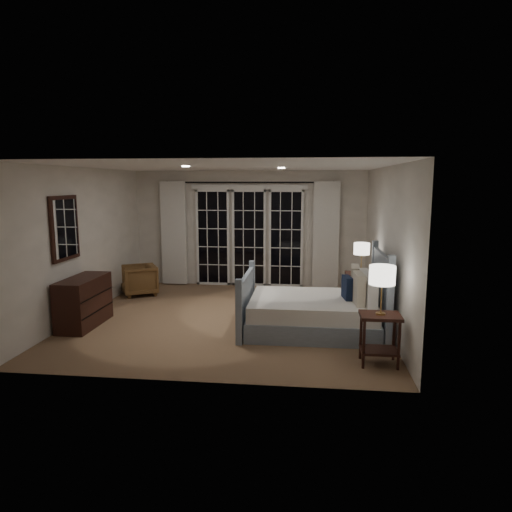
# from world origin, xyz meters

# --- Properties ---
(floor) EXTENTS (5.00, 5.00, 0.00)m
(floor) POSITION_xyz_m (0.00, 0.00, 0.00)
(floor) COLOR brown
(floor) RESTS_ON ground
(ceiling) EXTENTS (5.00, 5.00, 0.00)m
(ceiling) POSITION_xyz_m (0.00, 0.00, 2.50)
(ceiling) COLOR white
(ceiling) RESTS_ON wall_back
(wall_left) EXTENTS (0.02, 5.00, 2.50)m
(wall_left) POSITION_xyz_m (-2.50, 0.00, 1.25)
(wall_left) COLOR silver
(wall_left) RESTS_ON floor
(wall_right) EXTENTS (0.02, 5.00, 2.50)m
(wall_right) POSITION_xyz_m (2.50, 0.00, 1.25)
(wall_right) COLOR silver
(wall_right) RESTS_ON floor
(wall_back) EXTENTS (5.00, 0.02, 2.50)m
(wall_back) POSITION_xyz_m (0.00, 2.50, 1.25)
(wall_back) COLOR silver
(wall_back) RESTS_ON floor
(wall_front) EXTENTS (5.00, 0.02, 2.50)m
(wall_front) POSITION_xyz_m (0.00, -2.50, 1.25)
(wall_front) COLOR silver
(wall_front) RESTS_ON floor
(french_doors) EXTENTS (2.50, 0.04, 2.20)m
(french_doors) POSITION_xyz_m (0.00, 2.46, 1.09)
(french_doors) COLOR black
(french_doors) RESTS_ON wall_back
(curtain_rod) EXTENTS (3.50, 0.03, 0.03)m
(curtain_rod) POSITION_xyz_m (0.00, 2.40, 2.25)
(curtain_rod) COLOR black
(curtain_rod) RESTS_ON wall_back
(curtain_left) EXTENTS (0.55, 0.10, 2.25)m
(curtain_left) POSITION_xyz_m (-1.65, 2.38, 1.15)
(curtain_left) COLOR silver
(curtain_left) RESTS_ON curtain_rod
(curtain_right) EXTENTS (0.55, 0.10, 2.25)m
(curtain_right) POSITION_xyz_m (1.65, 2.38, 1.15)
(curtain_right) COLOR silver
(curtain_right) RESTS_ON curtain_rod
(downlight_a) EXTENTS (0.12, 0.12, 0.01)m
(downlight_a) POSITION_xyz_m (0.80, 0.60, 2.49)
(downlight_a) COLOR white
(downlight_a) RESTS_ON ceiling
(downlight_b) EXTENTS (0.12, 0.12, 0.01)m
(downlight_b) POSITION_xyz_m (-0.60, -0.40, 2.49)
(downlight_b) COLOR white
(downlight_b) RESTS_ON ceiling
(bed) EXTENTS (2.09, 1.49, 1.21)m
(bed) POSITION_xyz_m (1.42, -0.49, 0.31)
(bed) COLOR gray
(bed) RESTS_ON floor
(nightstand_left) EXTENTS (0.49, 0.40, 0.64)m
(nightstand_left) POSITION_xyz_m (2.17, -1.73, 0.42)
(nightstand_left) COLOR black
(nightstand_left) RESTS_ON floor
(nightstand_right) EXTENTS (0.53, 0.42, 0.68)m
(nightstand_right) POSITION_xyz_m (2.20, 0.66, 0.45)
(nightstand_right) COLOR black
(nightstand_right) RESTS_ON floor
(lamp_left) EXTENTS (0.32, 0.32, 0.61)m
(lamp_left) POSITION_xyz_m (2.17, -1.73, 1.13)
(lamp_left) COLOR #B18746
(lamp_left) RESTS_ON nightstand_left
(lamp_right) EXTENTS (0.27, 0.27, 0.53)m
(lamp_right) POSITION_xyz_m (2.20, 0.66, 1.11)
(lamp_right) COLOR #B18746
(lamp_right) RESTS_ON nightstand_right
(armchair) EXTENTS (0.90, 0.89, 0.61)m
(armchair) POSITION_xyz_m (-2.10, 1.38, 0.30)
(armchair) COLOR brown
(armchair) RESTS_ON floor
(dresser) EXTENTS (0.46, 1.09, 0.77)m
(dresser) POSITION_xyz_m (-2.23, -0.66, 0.39)
(dresser) COLOR black
(dresser) RESTS_ON floor
(mirror) EXTENTS (0.05, 0.85, 1.00)m
(mirror) POSITION_xyz_m (-2.47, -0.66, 1.55)
(mirror) COLOR black
(mirror) RESTS_ON wall_left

